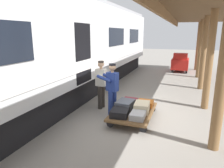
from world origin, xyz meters
name	(u,v)px	position (x,y,z in m)	size (l,w,h in m)	color
ground_plane	(140,115)	(0.00, 0.00, 0.00)	(60.00, 60.00, 0.00)	gray
platform_canopy	(219,9)	(-1.97, 0.00, 3.25)	(3.20, 20.74, 3.56)	brown
train_car	(46,49)	(3.51, 0.00, 2.06)	(3.03, 20.58, 4.00)	silver
luggage_cart	(133,112)	(0.15, 0.36, 0.24)	(1.19, 1.99, 0.28)	brown
suitcase_slate_roller	(125,105)	(0.42, 0.36, 0.42)	(0.48, 0.63, 0.28)	#4C515B
suitcase_burgundy_valise	(130,101)	(0.42, -0.19, 0.37)	(0.47, 0.47, 0.18)	maroon
suitcase_orange_carryall	(145,103)	(-0.11, -0.19, 0.37)	(0.50, 0.46, 0.17)	#CC6B23
suitcase_black_hardshell	(120,112)	(0.42, 0.91, 0.38)	(0.50, 0.62, 0.20)	black
suitcase_cream_canvas	(142,107)	(-0.11, 0.36, 0.42)	(0.43, 0.63, 0.28)	beige
suitcase_gray_aluminum	(138,115)	(-0.11, 0.91, 0.37)	(0.40, 0.58, 0.18)	#9EA0A5
porter_in_overalls	(112,87)	(0.91, 0.25, 0.93)	(0.73, 0.55, 1.70)	navy
porter_by_door	(102,83)	(1.46, -0.23, 0.93)	(0.69, 0.46, 1.70)	#332D28
baggage_tug	(180,63)	(-0.93, -8.81, 0.63)	(1.14, 1.73, 1.30)	#B21E19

